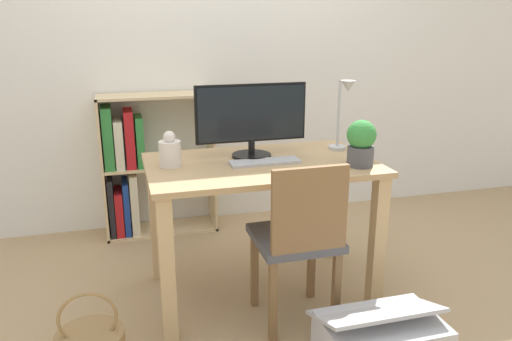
{
  "coord_description": "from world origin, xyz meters",
  "views": [
    {
      "loc": [
        -0.71,
        -2.44,
        1.49
      ],
      "look_at": [
        0.0,
        0.1,
        0.69
      ],
      "focal_mm": 35.0,
      "sensor_mm": 36.0,
      "label": 1
    }
  ],
  "objects_px": {
    "desk_lamp": "(343,108)",
    "chair": "(299,237)",
    "vase": "(170,152)",
    "keyboard": "(265,162)",
    "monitor": "(251,117)",
    "potted_plant": "(361,142)",
    "bookshelf": "(136,168)"
  },
  "relations": [
    {
      "from": "desk_lamp",
      "to": "bookshelf",
      "type": "bearing_deg",
      "value": 140.13
    },
    {
      "from": "potted_plant",
      "to": "vase",
      "type": "bearing_deg",
      "value": 164.61
    },
    {
      "from": "monitor",
      "to": "potted_plant",
      "type": "xyz_separation_m",
      "value": [
        0.49,
        -0.32,
        -0.1
      ]
    },
    {
      "from": "potted_plant",
      "to": "chair",
      "type": "xyz_separation_m",
      "value": [
        -0.38,
        -0.16,
        -0.41
      ]
    },
    {
      "from": "monitor",
      "to": "bookshelf",
      "type": "distance_m",
      "value": 1.19
    },
    {
      "from": "monitor",
      "to": "bookshelf",
      "type": "xyz_separation_m",
      "value": [
        -0.59,
        0.9,
        -0.5
      ]
    },
    {
      "from": "keyboard",
      "to": "chair",
      "type": "height_order",
      "value": "chair"
    },
    {
      "from": "chair",
      "to": "bookshelf",
      "type": "bearing_deg",
      "value": 115.1
    },
    {
      "from": "potted_plant",
      "to": "chair",
      "type": "distance_m",
      "value": 0.58
    },
    {
      "from": "desk_lamp",
      "to": "chair",
      "type": "relative_size",
      "value": 0.47
    },
    {
      "from": "chair",
      "to": "keyboard",
      "type": "bearing_deg",
      "value": 101.03
    },
    {
      "from": "potted_plant",
      "to": "bookshelf",
      "type": "bearing_deg",
      "value": 131.59
    },
    {
      "from": "potted_plant",
      "to": "monitor",
      "type": "bearing_deg",
      "value": 146.84
    },
    {
      "from": "monitor",
      "to": "desk_lamp",
      "type": "relative_size",
      "value": 1.5
    },
    {
      "from": "desk_lamp",
      "to": "potted_plant",
      "type": "xyz_separation_m",
      "value": [
        -0.03,
        -0.29,
        -0.12
      ]
    },
    {
      "from": "monitor",
      "to": "vase",
      "type": "distance_m",
      "value": 0.48
    },
    {
      "from": "keyboard",
      "to": "desk_lamp",
      "type": "xyz_separation_m",
      "value": [
        0.49,
        0.12,
        0.24
      ]
    },
    {
      "from": "monitor",
      "to": "keyboard",
      "type": "relative_size",
      "value": 1.65
    },
    {
      "from": "vase",
      "to": "desk_lamp",
      "type": "bearing_deg",
      "value": 1.89
    },
    {
      "from": "keyboard",
      "to": "desk_lamp",
      "type": "relative_size",
      "value": 0.91
    },
    {
      "from": "keyboard",
      "to": "chair",
      "type": "distance_m",
      "value": 0.45
    },
    {
      "from": "monitor",
      "to": "vase",
      "type": "xyz_separation_m",
      "value": [
        -0.45,
        -0.06,
        -0.15
      ]
    },
    {
      "from": "chair",
      "to": "desk_lamp",
      "type": "bearing_deg",
      "value": 45.45
    },
    {
      "from": "potted_plant",
      "to": "chair",
      "type": "height_order",
      "value": "potted_plant"
    },
    {
      "from": "keyboard",
      "to": "chair",
      "type": "relative_size",
      "value": 0.43
    },
    {
      "from": "keyboard",
      "to": "bookshelf",
      "type": "xyz_separation_m",
      "value": [
        -0.63,
        1.05,
        -0.28
      ]
    },
    {
      "from": "desk_lamp",
      "to": "chair",
      "type": "distance_m",
      "value": 0.81
    },
    {
      "from": "desk_lamp",
      "to": "potted_plant",
      "type": "relative_size",
      "value": 1.7
    },
    {
      "from": "keyboard",
      "to": "bookshelf",
      "type": "distance_m",
      "value": 1.25
    },
    {
      "from": "chair",
      "to": "bookshelf",
      "type": "height_order",
      "value": "bookshelf"
    },
    {
      "from": "vase",
      "to": "chair",
      "type": "xyz_separation_m",
      "value": [
        0.56,
        -0.42,
        -0.36
      ]
    },
    {
      "from": "potted_plant",
      "to": "bookshelf",
      "type": "height_order",
      "value": "potted_plant"
    }
  ]
}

